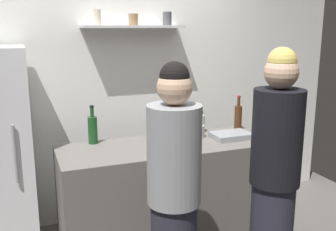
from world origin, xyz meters
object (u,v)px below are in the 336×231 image
(person_grey_hoodie, at_px, (174,196))
(water_bottle_plastic, at_px, (200,123))
(wine_bottle_green_glass, at_px, (93,129))
(baking_pan, at_px, (231,136))
(wine_bottle_amber_glass, at_px, (238,117))
(person_blonde, at_px, (275,176))
(utensil_holder, at_px, (198,131))

(person_grey_hoodie, bearing_deg, water_bottle_plastic, 79.15)
(wine_bottle_green_glass, xyz_separation_m, water_bottle_plastic, (1.01, -0.01, -0.04))
(wine_bottle_green_glass, bearing_deg, baking_pan, -13.93)
(baking_pan, xyz_separation_m, water_bottle_plastic, (-0.17, 0.28, 0.07))
(wine_bottle_amber_glass, relative_size, person_grey_hoodie, 0.20)
(wine_bottle_green_glass, relative_size, person_grey_hoodie, 0.20)
(wine_bottle_amber_glass, distance_m, person_blonde, 1.12)
(wine_bottle_amber_glass, height_order, person_grey_hoodie, person_grey_hoodie)
(wine_bottle_green_glass, relative_size, water_bottle_plastic, 1.61)
(water_bottle_plastic, relative_size, person_blonde, 0.12)
(baking_pan, distance_m, utensil_holder, 0.29)
(person_blonde, distance_m, person_grey_hoodie, 0.73)
(utensil_holder, xyz_separation_m, wine_bottle_green_glass, (-0.92, 0.16, 0.07))
(baking_pan, xyz_separation_m, wine_bottle_green_glass, (-1.18, 0.29, 0.10))
(water_bottle_plastic, relative_size, person_grey_hoodie, 0.12)
(baking_pan, distance_m, person_grey_hoodie, 1.18)
(utensil_holder, bearing_deg, baking_pan, -27.34)
(wine_bottle_green_glass, height_order, water_bottle_plastic, wine_bottle_green_glass)
(utensil_holder, bearing_deg, person_blonde, -83.16)
(utensil_holder, xyz_separation_m, person_blonde, (0.12, -0.97, -0.09))
(utensil_holder, distance_m, person_blonde, 0.98)
(utensil_holder, distance_m, person_grey_hoodie, 1.12)
(wine_bottle_amber_glass, bearing_deg, water_bottle_plastic, 170.65)
(baking_pan, relative_size, water_bottle_plastic, 1.66)
(wine_bottle_amber_glass, xyz_separation_m, water_bottle_plastic, (-0.37, 0.06, -0.04))
(wine_bottle_green_glass, bearing_deg, wine_bottle_amber_glass, -3.07)
(water_bottle_plastic, distance_m, person_grey_hoodie, 1.29)
(baking_pan, xyz_separation_m, person_grey_hoodie, (-0.87, -0.80, -0.10))
(water_bottle_plastic, bearing_deg, person_blonde, -88.69)
(utensil_holder, height_order, person_grey_hoodie, person_grey_hoodie)
(baking_pan, relative_size, person_grey_hoodie, 0.20)
(utensil_holder, height_order, person_blonde, person_blonde)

